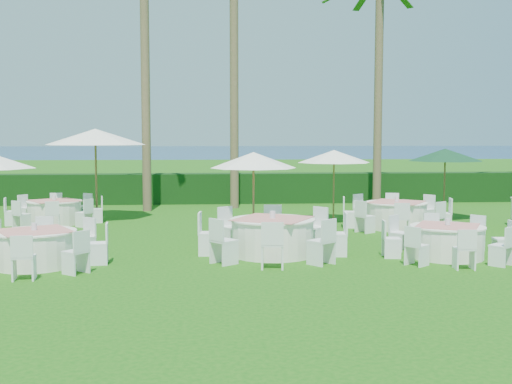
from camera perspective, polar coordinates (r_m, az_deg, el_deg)
ground at (r=14.14m, az=-3.62°, el=-6.05°), size 120.00×120.00×0.00m
hedge at (r=25.97m, az=-3.91°, el=0.33°), size 34.00×1.00×1.20m
ocean at (r=115.91m, az=-4.16°, el=3.65°), size 260.00×260.00×0.00m
banquet_table_a at (r=14.16m, az=-19.07°, el=-4.67°), size 3.00×3.00×0.91m
banquet_table_b at (r=14.61m, az=1.48°, el=-3.91°), size 3.39×3.39×1.01m
banquet_table_c at (r=14.94m, az=16.63°, el=-4.17°), size 2.88×2.88×0.88m
banquet_table_d at (r=20.72m, az=-17.47°, el=-1.67°), size 2.91×2.91×0.89m
banquet_table_f at (r=19.28m, az=12.38°, el=-1.95°), size 3.14×3.14×0.95m
umbrella_b at (r=16.05m, az=-0.23°, el=2.84°), size 2.17×2.17×2.31m
umbrella_c at (r=21.16m, az=-14.09°, el=4.78°), size 3.18×3.18×2.94m
umbrella_d at (r=20.22m, az=6.95°, el=3.16°), size 2.28×2.28×2.27m
umbrella_green at (r=21.56m, az=16.47°, el=3.19°), size 2.44×2.44×2.31m
palm_b at (r=23.60m, az=-9.82°, el=11.21°), size 4.40×4.17×9.65m
palm_c at (r=24.43m, az=-1.97°, el=14.70°), size 4.25×4.37×12.67m
palm_d at (r=25.25m, az=10.84°, el=9.82°), size 4.26×4.37×8.83m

